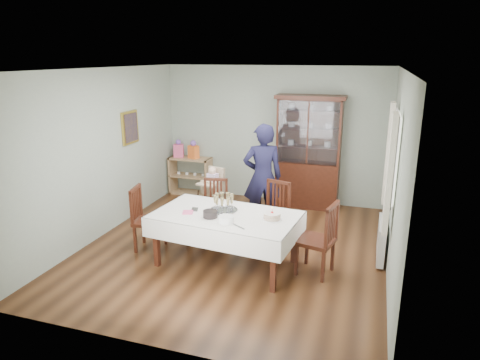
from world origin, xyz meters
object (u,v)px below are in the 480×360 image
at_px(chair_far_right, 273,224).
at_px(chair_end_right, 316,253).
at_px(gift_bag_pink, 179,149).
at_px(gift_bag_orange, 193,150).
at_px(dining_table, 226,239).
at_px(chair_end_left, 149,231).
at_px(china_cabinet, 308,151).
at_px(chair_far_left, 215,219).
at_px(woman, 263,177).
at_px(birthday_cake, 272,216).
at_px(high_chair, 213,200).
at_px(sideboard, 191,176).
at_px(champagne_tray, 224,206).

height_order(chair_far_right, chair_end_right, chair_end_right).
xyz_separation_m(gift_bag_pink, gift_bag_orange, (0.34, 0.00, 0.00)).
distance_m(dining_table, chair_far_right, 1.07).
relative_size(dining_table, chair_end_left, 2.15).
bearing_deg(gift_bag_pink, china_cabinet, -0.03).
distance_m(chair_far_left, woman, 1.07).
xyz_separation_m(woman, birthday_cake, (0.52, -1.47, -0.10)).
height_order(china_cabinet, birthday_cake, china_cabinet).
bearing_deg(high_chair, sideboard, 143.20).
bearing_deg(champagne_tray, chair_far_left, 119.39).
relative_size(dining_table, woman, 1.16).
height_order(chair_end_right, woman, woman).
bearing_deg(birthday_cake, high_chair, 133.30).
xyz_separation_m(birthday_cake, gift_bag_orange, (-2.38, 2.82, 0.16)).
bearing_deg(chair_end_right, gift_bag_orange, -119.34).
bearing_deg(chair_end_right, chair_end_left, -77.44).
xyz_separation_m(high_chair, gift_bag_orange, (-0.93, 1.28, 0.58)).
distance_m(sideboard, woman, 2.43).
height_order(chair_end_left, high_chair, high_chair).
bearing_deg(chair_far_right, sideboard, 154.57).
bearing_deg(sideboard, woman, -35.10).
relative_size(sideboard, chair_end_left, 0.92).
relative_size(china_cabinet, chair_far_left, 2.34).
relative_size(sideboard, gift_bag_pink, 2.38).
height_order(chair_far_right, woman, woman).
xyz_separation_m(dining_table, chair_end_right, (1.26, 0.12, -0.08)).
distance_m(dining_table, china_cabinet, 2.99).
relative_size(china_cabinet, woman, 1.19).
relative_size(woman, champagne_tray, 4.56).
xyz_separation_m(chair_far_right, chair_end_right, (0.81, -0.84, 0.02)).
bearing_deg(dining_table, woman, 84.49).
xyz_separation_m(chair_end_right, gift_bag_pink, (-3.32, 2.69, 0.66)).
bearing_deg(gift_bag_pink, dining_table, -53.85).
relative_size(high_chair, champagne_tray, 2.51).
height_order(sideboard, gift_bag_orange, gift_bag_orange).
bearing_deg(chair_far_left, chair_end_left, -144.89).
bearing_deg(chair_end_left, birthday_cake, -104.16).
bearing_deg(chair_far_right, chair_far_left, -163.99).
relative_size(dining_table, chair_far_left, 2.27).
height_order(china_cabinet, gift_bag_pink, china_cabinet).
relative_size(high_chair, gift_bag_orange, 2.62).
distance_m(chair_end_left, champagne_tray, 1.35).
height_order(sideboard, gift_bag_pink, gift_bag_pink).
height_order(sideboard, woman, woman).
xyz_separation_m(chair_end_left, chair_end_right, (2.56, -0.01, 0.01)).
xyz_separation_m(chair_far_right, chair_end_left, (-1.75, -0.83, 0.00)).
distance_m(chair_end_left, gift_bag_pink, 2.87).
height_order(chair_end_right, gift_bag_orange, gift_bag_orange).
distance_m(chair_far_left, birthday_cake, 1.61).
distance_m(chair_end_right, high_chair, 2.49).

